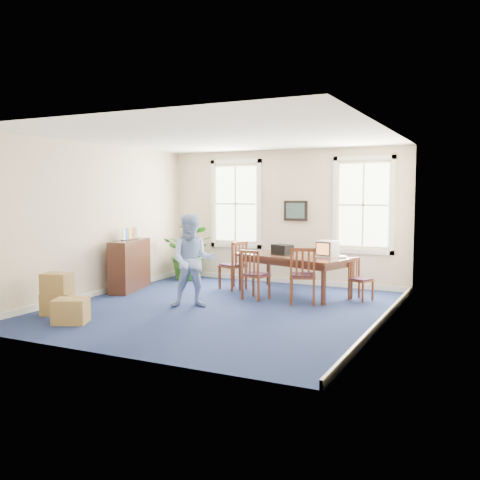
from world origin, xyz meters
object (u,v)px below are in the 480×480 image
at_px(crt_tv, 327,249).
at_px(potted_plant, 190,252).
at_px(chair_near_left, 256,274).
at_px(cardboard_boxes, 70,293).
at_px(man, 193,261).
at_px(credenza, 130,264).
at_px(conference_table, 293,275).

relative_size(crt_tv, potted_plant, 0.30).
bearing_deg(chair_near_left, crt_tv, -133.94).
bearing_deg(cardboard_boxes, crt_tv, 44.62).
bearing_deg(potted_plant, man, -57.82).
height_order(man, cardboard_boxes, man).
distance_m(crt_tv, credenza, 4.39).
xyz_separation_m(man, cardboard_boxes, (-1.66, -1.50, -0.50)).
bearing_deg(crt_tv, man, -118.90).
bearing_deg(cardboard_boxes, conference_table, 50.49).
bearing_deg(chair_near_left, credenza, 15.15).
bearing_deg(potted_plant, credenza, -104.40).
bearing_deg(credenza, potted_plant, 60.84).
distance_m(chair_near_left, cardboard_boxes, 3.64).
relative_size(conference_table, chair_near_left, 2.41).
relative_size(crt_tv, man, 0.23).
distance_m(potted_plant, cardboard_boxes, 4.28).
bearing_deg(crt_tv, chair_near_left, -129.53).
xyz_separation_m(chair_near_left, credenza, (-2.98, -0.27, 0.06)).
relative_size(chair_near_left, man, 0.58).
bearing_deg(chair_near_left, cardboard_boxes, 58.23).
distance_m(crt_tv, chair_near_left, 1.60).
bearing_deg(credenza, conference_table, 2.88).
relative_size(crt_tv, chair_near_left, 0.40).
xyz_separation_m(conference_table, man, (-1.27, -2.06, 0.47)).
height_order(crt_tv, credenza, crt_tv).
height_order(chair_near_left, man, man).
bearing_deg(man, potted_plant, 95.30).
relative_size(chair_near_left, potted_plant, 0.75).
xyz_separation_m(crt_tv, credenza, (-4.21, -1.16, -0.44)).
height_order(conference_table, man, man).
bearing_deg(man, cardboard_boxes, -164.92).
bearing_deg(cardboard_boxes, potted_plant, 91.10).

